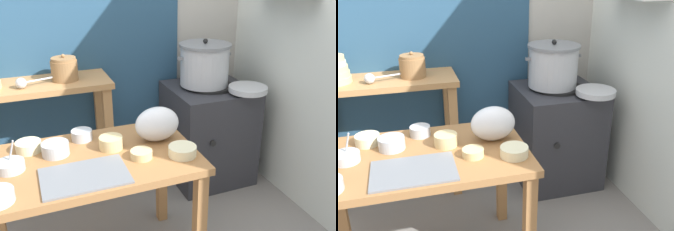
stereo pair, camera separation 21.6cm
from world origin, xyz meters
The scene contains 18 objects.
wall_back centered at (0.08, 1.10, 1.30)m, with size 4.40×0.12×2.60m.
wall_right centered at (1.40, 0.20, 1.30)m, with size 0.30×3.20×2.60m.
prep_table centered at (-0.12, 0.02, 0.61)m, with size 1.10×0.66×0.72m.
back_shelf_table centered at (-0.30, 0.83, 0.68)m, with size 0.96×0.40×0.90m.
stove_block centered at (0.93, 0.70, 0.38)m, with size 0.60×0.61×0.78m.
steamer_pot centered at (0.89, 0.72, 0.94)m, with size 0.43×0.38×0.35m.
clay_pot centered at (-0.11, 0.83, 0.98)m, with size 0.18×0.18×0.18m.
ladle centered at (-0.38, 0.75, 0.94)m, with size 0.26×0.10×0.07m.
serving_tray centered at (-0.17, -0.15, 0.72)m, with size 0.40×0.28×0.01m, color slate.
plastic_bag centered at (0.27, 0.08, 0.82)m, with size 0.25×0.16×0.19m, color white.
wide_pan centered at (1.11, 0.46, 0.80)m, with size 0.28×0.28×0.04m, color #B7BABF.
prep_bowl_0 centered at (-0.27, 0.12, 0.76)m, with size 0.14×0.14×0.07m.
prep_bowl_1 centered at (0.13, -0.08, 0.74)m, with size 0.11×0.11×0.04m.
prep_bowl_2 centered at (-0.49, 0.04, 0.75)m, with size 0.13×0.13×0.15m.
prep_bowl_4 centered at (0.01, 0.08, 0.76)m, with size 0.13×0.13×0.07m.
prep_bowl_5 centered at (-0.40, 0.21, 0.75)m, with size 0.13×0.13×0.06m.
prep_bowl_6 centered at (-0.12, 0.24, 0.75)m, with size 0.12×0.12×0.06m.
prep_bowl_7 centered at (0.33, -0.13, 0.75)m, with size 0.15×0.15×0.05m.
Camera 1 is at (-0.37, -1.68, 1.65)m, focal length 39.97 mm.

